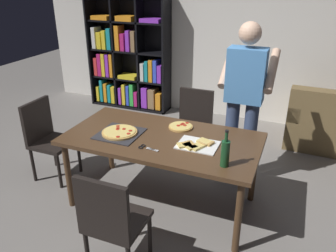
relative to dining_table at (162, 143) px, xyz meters
name	(u,v)px	position (x,y,z in m)	size (l,w,h in m)	color
ground_plane	(163,202)	(0.00, 0.00, -0.68)	(12.00, 12.00, 0.00)	gray
back_wall	(229,28)	(0.00, 2.60, 0.72)	(6.40, 0.10, 2.80)	silver
dining_table	(162,143)	(0.00, 0.00, 0.00)	(1.83, 0.94, 0.75)	#4C331E
chair_near_camera	(111,219)	(0.00, -0.96, -0.17)	(0.42, 0.42, 0.90)	black
chair_far_side	(193,122)	(0.00, 0.96, -0.17)	(0.42, 0.42, 0.90)	black
chair_left_end	(47,135)	(-1.40, 0.00, -0.17)	(0.42, 0.42, 0.90)	black
bookshelf	(128,58)	(-1.63, 2.37, 0.17)	(1.40, 0.35, 1.95)	black
person_serving_pizza	(244,96)	(0.61, 0.74, 0.32)	(0.55, 0.54, 1.75)	#38476B
pepperoni_pizza_on_tray	(120,133)	(-0.40, -0.10, 0.08)	(0.40, 0.40, 0.04)	#2D2D33
pizza_slices_on_towel	(196,145)	(0.36, -0.05, 0.08)	(0.36, 0.28, 0.03)	white
wine_bottle	(225,153)	(0.67, -0.29, 0.19)	(0.07, 0.07, 0.32)	#194723
kitchen_scissors	(146,148)	(-0.05, -0.26, 0.07)	(0.20, 0.09, 0.01)	silver
second_pizza_plain	(181,127)	(0.09, 0.26, 0.08)	(0.24, 0.24, 0.03)	tan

